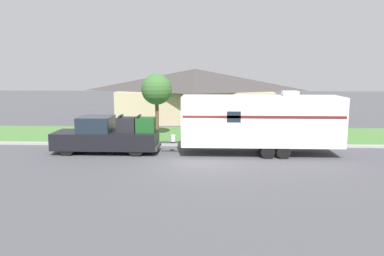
% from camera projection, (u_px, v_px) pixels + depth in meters
% --- Properties ---
extents(ground_plane, '(120.00, 120.00, 0.00)m').
position_uv_depth(ground_plane, '(194.00, 161.00, 18.71)').
color(ground_plane, '#47474C').
extents(curb_strip, '(80.00, 0.30, 0.14)m').
position_uv_depth(curb_strip, '(196.00, 145.00, 22.40)').
color(curb_strip, '#999993').
rests_on(curb_strip, ground_plane).
extents(lawn_strip, '(80.00, 7.00, 0.03)m').
position_uv_depth(lawn_strip, '(198.00, 135.00, 26.01)').
color(lawn_strip, '#477538').
rests_on(lawn_strip, ground_plane).
extents(house_across_street, '(14.00, 6.67, 4.58)m').
position_uv_depth(house_across_street, '(195.00, 94.00, 32.92)').
color(house_across_street, tan).
rests_on(house_across_street, ground_plane).
extents(pickup_truck, '(5.75, 1.97, 2.08)m').
position_uv_depth(pickup_truck, '(107.00, 136.00, 20.52)').
color(pickup_truck, black).
rests_on(pickup_truck, ground_plane).
extents(travel_trailer, '(9.54, 2.36, 3.42)m').
position_uv_depth(travel_trailer, '(261.00, 121.00, 20.01)').
color(travel_trailer, black).
rests_on(travel_trailer, ground_plane).
extents(mailbox, '(0.48, 0.20, 1.30)m').
position_uv_depth(mailbox, '(343.00, 128.00, 22.68)').
color(mailbox, brown).
rests_on(mailbox, ground_plane).
extents(tree_in_yard, '(2.05, 2.05, 4.24)m').
position_uv_depth(tree_in_yard, '(157.00, 90.00, 24.87)').
color(tree_in_yard, brown).
rests_on(tree_in_yard, ground_plane).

